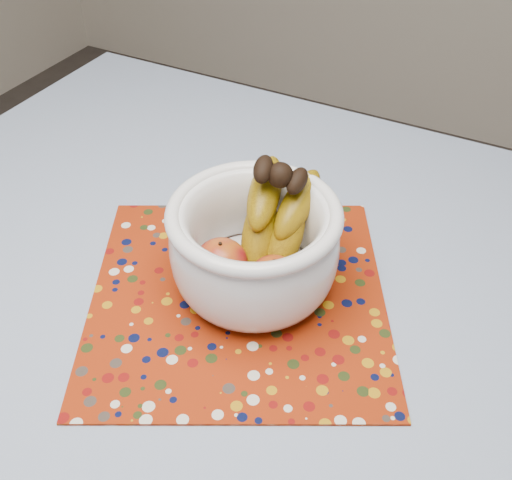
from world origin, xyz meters
TOP-DOWN VIEW (x-y plane):
  - table at (0.00, 0.00)m, footprint 1.20×1.20m
  - tablecloth at (0.00, 0.00)m, footprint 1.32×1.32m
  - placemat at (0.02, 0.09)m, footprint 0.55×0.55m
  - fruit_bowl at (0.04, 0.13)m, footprint 0.23×0.25m

SIDE VIEW (x-z plane):
  - table at x=0.00m, z-range 0.30..1.05m
  - tablecloth at x=0.00m, z-range 0.75..0.76m
  - placemat at x=0.02m, z-range 0.76..0.76m
  - fruit_bowl at x=0.04m, z-range 0.75..0.94m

